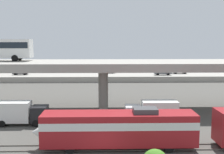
% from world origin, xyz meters
% --- Properties ---
extents(rail_strip_near, '(110.00, 0.12, 0.12)m').
position_xyz_m(rail_strip_near, '(0.00, 3.24, 0.06)').
color(rail_strip_near, '#59544C').
rests_on(rail_strip_near, ground_plane).
extents(rail_strip_far, '(110.00, 0.12, 0.12)m').
position_xyz_m(rail_strip_far, '(0.00, 4.76, 0.06)').
color(rail_strip_far, '#59544C').
rests_on(rail_strip_far, ground_plane).
extents(train_locomotive, '(16.54, 3.04, 4.18)m').
position_xyz_m(train_locomotive, '(0.89, 4.00, 2.19)').
color(train_locomotive, maroon).
rests_on(train_locomotive, ground_plane).
extents(highway_overpass, '(96.00, 10.02, 7.65)m').
position_xyz_m(highway_overpass, '(0.00, 20.00, 6.83)').
color(highway_overpass, '#9E998E').
rests_on(highway_overpass, ground_plane).
extents(service_truck_west, '(6.80, 2.46, 3.04)m').
position_xyz_m(service_truck_west, '(-10.83, 12.52, 1.64)').
color(service_truck_west, black).
rests_on(service_truck_west, ground_plane).
extents(service_truck_east, '(6.80, 2.46, 3.04)m').
position_xyz_m(service_truck_east, '(6.52, 12.52, 1.64)').
color(service_truck_east, silver).
rests_on(service_truck_east, ground_plane).
extents(pier_parking_lot, '(78.12, 11.40, 1.48)m').
position_xyz_m(pier_parking_lot, '(0.00, 55.00, 0.74)').
color(pier_parking_lot, '#9E998E').
rests_on(pier_parking_lot, ground_plane).
extents(parked_car_1, '(4.24, 1.99, 1.50)m').
position_xyz_m(parked_car_1, '(21.19, 56.08, 2.25)').
color(parked_car_1, silver).
rests_on(parked_car_1, pier_parking_lot).
extents(parked_car_2, '(4.12, 1.82, 1.50)m').
position_xyz_m(parked_car_2, '(-22.74, 54.47, 2.25)').
color(parked_car_2, black).
rests_on(parked_car_2, pier_parking_lot).
extents(parked_car_3, '(4.55, 1.92, 1.50)m').
position_xyz_m(parked_car_3, '(15.88, 52.97, 2.25)').
color(parked_car_3, '#515459').
rests_on(parked_car_3, pier_parking_lot).
extents(parked_car_4, '(4.59, 1.98, 1.50)m').
position_xyz_m(parked_car_4, '(0.93, 57.67, 2.25)').
color(parked_car_4, silver).
rests_on(parked_car_4, pier_parking_lot).
extents(harbor_water, '(140.00, 36.00, 0.01)m').
position_xyz_m(harbor_water, '(0.00, 78.00, 0.00)').
color(harbor_water, navy).
rests_on(harbor_water, ground_plane).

